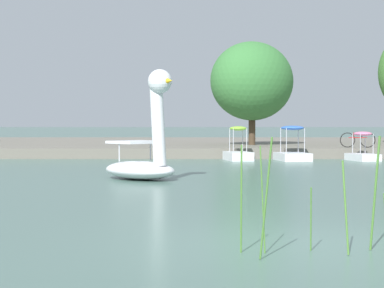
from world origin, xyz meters
The scene contains 9 objects.
ground_plane centered at (0.00, 0.00, 0.00)m, with size 560.22×560.22×0.00m, color #47665B.
shore_bank_far centered at (0.00, 36.13, 0.25)m, with size 126.42×25.69×0.50m, color #6B665B.
swan_boat centered at (-3.09, 11.22, 0.82)m, with size 2.99×3.02×3.29m.
pedal_boat_lime centered at (0.39, 22.05, 0.39)m, with size 1.36×1.97×1.56m.
pedal_boat_blue centered at (2.85, 21.92, 0.46)m, with size 1.58×2.19×1.59m.
pedal_boat_pink centered at (6.04, 21.89, 0.39)m, with size 1.38×1.93×1.32m.
tree_broadleaf_behind_dock centered at (1.55, 28.71, 4.01)m, with size 6.53×6.70×5.69m.
bicycle_parked centered at (6.43, 24.58, 0.88)m, with size 1.70×0.30×0.75m.
reed_clump_foreground centered at (0.29, -0.77, 0.66)m, with size 2.30×0.93×1.54m.
Camera 1 is at (-1.50, -9.72, 1.71)m, focal length 65.16 mm.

